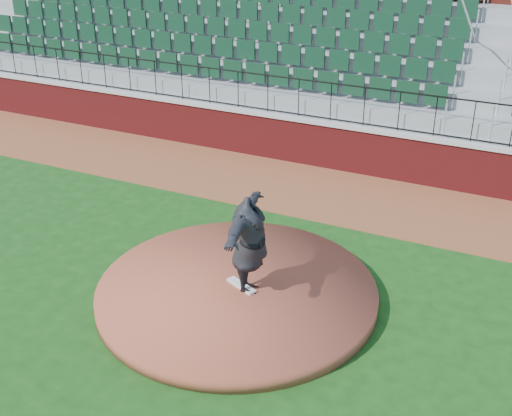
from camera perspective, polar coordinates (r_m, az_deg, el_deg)
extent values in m
plane|color=#134112|center=(12.32, -3.01, -8.25)|extent=(90.00, 90.00, 0.00)
cube|color=brown|center=(16.63, 5.75, 1.42)|extent=(34.00, 3.20, 0.01)
cube|color=maroon|center=(17.80, 7.61, 5.12)|extent=(34.00, 0.35, 1.20)
cube|color=#B7B7B7|center=(17.58, 7.74, 7.10)|extent=(34.00, 0.45, 0.10)
cube|color=maroon|center=(22.36, 12.58, 14.88)|extent=(34.00, 0.50, 5.50)
cylinder|color=brown|center=(12.41, -1.65, -7.24)|extent=(5.18, 5.18, 0.25)
cube|color=white|center=(12.32, -1.25, -6.67)|extent=(0.68, 0.43, 0.04)
imported|color=black|center=(11.76, -0.57, -3.19)|extent=(1.14, 2.40, 1.88)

